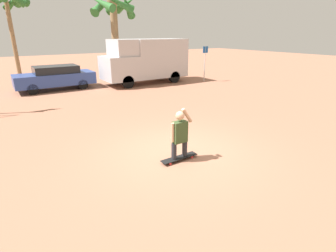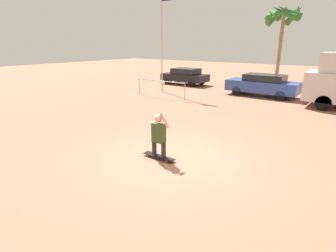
{
  "view_description": "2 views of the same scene",
  "coord_description": "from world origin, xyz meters",
  "views": [
    {
      "loc": [
        -4.1,
        -5.65,
        3.3
      ],
      "look_at": [
        -0.23,
        0.18,
        0.8
      ],
      "focal_mm": 28.0,
      "sensor_mm": 36.0,
      "label": 1
    },
    {
      "loc": [
        4.29,
        -6.14,
        3.35
      ],
      "look_at": [
        -0.53,
        0.35,
        0.8
      ],
      "focal_mm": 28.0,
      "sensor_mm": 36.0,
      "label": 2
    }
  ],
  "objects": [
    {
      "name": "palm_tree_near_van",
      "position": [
        4.2,
        14.16,
        4.77
      ],
      "size": [
        3.57,
        3.51,
        6.01
      ],
      "color": "#8E704C",
      "rests_on": "ground_plane"
    },
    {
      "name": "street_sign",
      "position": [
        8.42,
        8.58,
        1.55
      ],
      "size": [
        0.44,
        0.06,
        2.42
      ],
      "color": "#B7B7BC",
      "rests_on": "ground_plane"
    },
    {
      "name": "parked_car_blue",
      "position": [
        -1.0,
        11.43,
        0.76
      ],
      "size": [
        4.52,
        1.79,
        1.43
      ],
      "color": "black",
      "rests_on": "ground_plane"
    },
    {
      "name": "ground_plane",
      "position": [
        0.0,
        0.0,
        0.0
      ],
      "size": [
        80.0,
        80.0,
        0.0
      ],
      "primitive_type": "plane",
      "color": "#A36B51"
    },
    {
      "name": "palm_tree_center_background",
      "position": [
        -2.28,
        19.52,
        5.6
      ],
      "size": [
        3.44,
        3.47,
        6.63
      ],
      "color": "#8E704C",
      "rests_on": "ground_plane"
    },
    {
      "name": "camper_van",
      "position": [
        4.72,
        10.36,
        1.59
      ],
      "size": [
        5.74,
        2.21,
        2.91
      ],
      "color": "black",
      "rests_on": "ground_plane"
    },
    {
      "name": "person_skateboarder",
      "position": [
        -0.28,
        -0.45,
        0.81
      ],
      "size": [
        0.67,
        0.23,
        1.38
      ],
      "color": "#28282D",
      "rests_on": "skateboard"
    },
    {
      "name": "skateboard",
      "position": [
        -0.28,
        -0.45,
        0.07
      ],
      "size": [
        1.09,
        0.24,
        0.09
      ],
      "color": "black",
      "rests_on": "ground_plane"
    }
  ]
}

